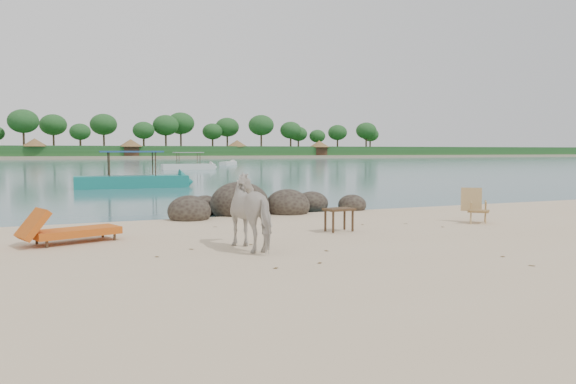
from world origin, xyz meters
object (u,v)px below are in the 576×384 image
Objects in this scene: cow at (255,213)px; boulders at (254,206)px; lounge_chair at (76,228)px; boat_near at (132,157)px; deck_chair at (478,207)px; side_table at (339,221)px.

boulders is at bearing -118.37° from cow.
cow is at bearing -52.96° from lounge_chair.
boat_near is at bearing -100.06° from cow.
deck_chair reaches higher than lounge_chair.
side_table is at bearing -83.53° from boulders.
deck_chair is at bearing -44.42° from boulders.
boat_near is (-6.19, 19.25, 1.13)m from deck_chair.
side_table is 4.10m from deck_chair.
side_table is 0.10× the size of boat_near.
boat_near reaches higher than boulders.
boat_near is (0.48, 20.56, 0.86)m from cow.
cow is 2.96m from side_table.
boulders is 9.51× the size of side_table.
cow reaches higher than deck_chair.
boulders is 14.89m from boat_near.
cow is 20.58m from boat_near.
side_table is at bearing -81.19° from boat_near.
lounge_chair is 18.80m from boat_near.
lounge_chair is (-5.73, 0.78, 0.05)m from side_table.
side_table is (2.58, 1.38, -0.46)m from cow.
deck_chair is (4.09, -0.07, 0.18)m from side_table.
boat_near is (-1.59, 14.75, 1.34)m from boulders.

